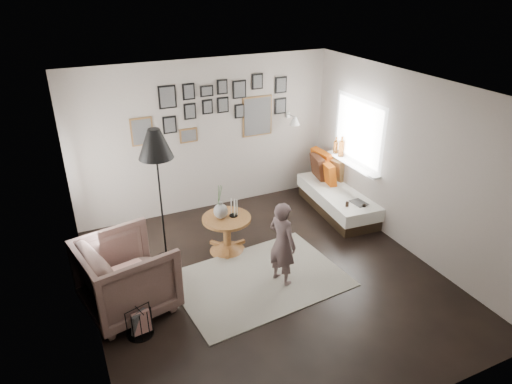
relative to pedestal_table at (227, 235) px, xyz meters
name	(u,v)px	position (x,y,z in m)	size (l,w,h in m)	color
ground	(268,279)	(0.24, -0.90, -0.26)	(4.80, 4.80, 0.00)	black
wall_back	(206,137)	(0.24, 1.50, 1.04)	(4.50, 4.50, 0.00)	gray
wall_front	(399,311)	(0.24, -3.30, 1.04)	(4.50, 4.50, 0.00)	gray
wall_left	(80,233)	(-2.01, -0.90, 1.04)	(4.80, 4.80, 0.00)	gray
wall_right	(409,165)	(2.49, -0.90, 1.04)	(4.80, 4.80, 0.00)	gray
ceiling	(271,91)	(0.24, -0.90, 2.34)	(4.80, 4.80, 0.00)	white
door_left	(75,206)	(-2.00, 0.30, 0.79)	(0.00, 2.14, 2.14)	white
window_right	(348,159)	(2.41, 0.44, 0.67)	(0.15, 1.32, 1.30)	white
gallery_wall	(221,110)	(0.53, 1.48, 1.48)	(2.74, 0.03, 1.08)	brown
wall_sconce	(294,121)	(1.79, 1.23, 1.20)	(0.18, 0.36, 0.16)	white
rug	(260,280)	(0.13, -0.88, -0.26)	(2.24, 1.57, 0.01)	silver
pedestal_table	(227,235)	(0.00, 0.00, 0.00)	(0.72, 0.72, 0.57)	brown
vase	(221,208)	(-0.08, 0.02, 0.46)	(0.21, 0.21, 0.52)	black
candles	(233,208)	(0.11, 0.00, 0.43)	(0.12, 0.12, 0.27)	black
daybed	(336,195)	(2.24, 0.44, 0.01)	(0.93, 1.89, 0.88)	black
magazine_on_daybed	(359,203)	(2.24, -0.20, 0.15)	(0.20, 0.27, 0.01)	black
armchair	(127,276)	(-1.58, -0.69, 0.21)	(1.01, 1.04, 0.95)	brown
armchair_cushion	(129,272)	(-1.55, -0.64, 0.22)	(0.43, 0.43, 0.11)	beige
floor_lamp	(156,149)	(-0.90, 0.16, 1.46)	(0.47, 0.47, 2.00)	black
magazine_basket	(139,321)	(-1.58, -1.22, -0.08)	(0.38, 0.38, 0.38)	black
demijohn_large	(346,218)	(1.99, -0.21, -0.07)	(0.32, 0.32, 0.49)	black
demijohn_small	(362,220)	(2.24, -0.33, -0.10)	(0.29, 0.29, 0.44)	black
child	(282,243)	(0.39, -1.02, 0.34)	(0.44, 0.29, 1.20)	brown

